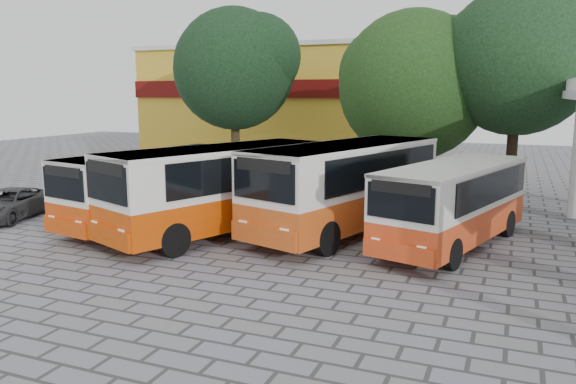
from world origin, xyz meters
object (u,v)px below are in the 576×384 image
at_px(bus_centre_left, 220,184).
at_px(bus_centre_right, 346,182).
at_px(parked_car, 9,204).
at_px(bus_far_left, 154,183).
at_px(bus_far_right, 454,199).

distance_m(bus_centre_left, bus_centre_right, 4.43).
distance_m(bus_centre_right, parked_car, 13.33).
bearing_deg(bus_far_left, parked_car, -155.11).
distance_m(bus_centre_left, bus_far_right, 7.84).
height_order(bus_far_left, bus_far_right, bus_far_left).
bearing_deg(bus_far_right, bus_centre_left, -152.96).
bearing_deg(bus_far_left, bus_centre_right, 24.08).
relative_size(bus_centre_left, bus_far_right, 1.16).
distance_m(bus_far_left, bus_far_right, 10.80).
bearing_deg(bus_centre_left, bus_far_right, 32.53).
bearing_deg(parked_car, bus_centre_left, -8.65).
distance_m(bus_far_left, bus_centre_right, 7.20).
bearing_deg(bus_centre_left, bus_far_left, -165.53).
height_order(bus_centre_right, parked_car, bus_centre_right).
relative_size(bus_centre_left, bus_centre_right, 0.98).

